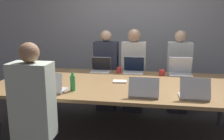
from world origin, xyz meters
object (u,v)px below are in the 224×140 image
(laptop_near_right, at_px, (194,93))
(laptop_far_center, at_px, (134,68))
(person_near_left, at_px, (34,115))
(laptop_far_midleft, at_px, (101,68))
(laptop_near_midright, at_px, (144,91))
(person_far_midleft, at_px, (106,72))
(laptop_near_left, at_px, (51,86))
(cup_far_center, at_px, (119,70))
(bottle_near_left, at_px, (73,83))
(laptop_far_right, at_px, (180,70))
(cup_far_right, at_px, (162,72))
(person_far_center, at_px, (133,72))
(stapler, at_px, (148,85))
(person_far_right, at_px, (178,74))

(laptop_near_right, height_order, laptop_far_center, laptop_far_center)
(person_near_left, distance_m, laptop_far_midleft, 1.70)
(laptop_near_midright, distance_m, person_far_midleft, 1.64)
(laptop_near_right, distance_m, laptop_near_left, 1.63)
(cup_far_center, bearing_deg, person_near_left, -111.13)
(cup_far_center, xyz_separation_m, bottle_near_left, (-0.42, -1.02, 0.05))
(laptop_far_right, relative_size, person_far_midleft, 0.25)
(cup_far_center, relative_size, person_near_left, 0.07)
(laptop_near_right, relative_size, laptop_far_right, 0.91)
(laptop_far_right, relative_size, person_near_left, 0.25)
(cup_far_right, relative_size, bottle_near_left, 0.40)
(laptop_near_right, distance_m, laptop_near_midright, 0.54)
(person_far_center, height_order, bottle_near_left, person_far_center)
(cup_far_center, relative_size, laptop_far_midleft, 0.30)
(person_near_left, xyz_separation_m, stapler, (1.10, 0.94, 0.11))
(laptop_near_right, bearing_deg, laptop_far_center, -56.88)
(laptop_near_right, height_order, bottle_near_left, laptop_near_right)
(cup_far_center, height_order, laptop_far_midleft, laptop_far_midleft)
(person_far_center, bearing_deg, person_far_midleft, -178.04)
(person_far_right, distance_m, laptop_far_center, 0.86)
(person_far_right, height_order, laptop_near_left, person_far_right)
(laptop_near_left, xyz_separation_m, bottle_near_left, (0.23, 0.11, 0.03))
(laptop_near_midright, height_order, person_near_left, person_near_left)
(stapler, bearing_deg, person_near_left, -159.29)
(laptop_far_right, bearing_deg, person_far_midleft, 165.05)
(cup_far_right, relative_size, person_near_left, 0.06)
(laptop_near_midright, relative_size, person_far_midleft, 0.24)
(person_far_right, bearing_deg, person_far_center, -173.86)
(person_far_right, relative_size, cup_far_center, 15.34)
(laptop_far_right, bearing_deg, laptop_near_midright, -113.81)
(laptop_near_right, bearing_deg, person_far_center, -62.40)
(bottle_near_left, bearing_deg, laptop_far_center, 58.66)
(laptop_far_right, distance_m, cup_far_center, 0.94)
(bottle_near_left, relative_size, laptop_far_midleft, 0.73)
(person_far_right, relative_size, laptop_far_midleft, 4.57)
(person_far_center, xyz_separation_m, laptop_far_midleft, (-0.50, -0.35, 0.13))
(bottle_near_left, bearing_deg, laptop_near_right, -3.12)
(person_far_center, bearing_deg, bottle_near_left, -113.93)
(laptop_far_center, bearing_deg, person_far_midleft, 147.46)
(person_far_right, relative_size, person_far_center, 0.98)
(laptop_near_midright, distance_m, person_far_center, 1.52)
(laptop_far_right, xyz_separation_m, bottle_near_left, (-1.36, -1.06, 0.02))
(person_far_right, bearing_deg, person_near_left, -127.25)
(laptop_near_midright, xyz_separation_m, person_far_midleft, (-0.70, 1.48, -0.15))
(stapler, bearing_deg, person_far_right, 47.52)
(person_far_center, xyz_separation_m, laptop_near_left, (-0.85, -1.51, 0.14))
(cup_far_right, xyz_separation_m, person_far_midleft, (-0.93, 0.40, -0.13))
(cup_far_center, height_order, bottle_near_left, bottle_near_left)
(bottle_near_left, height_order, person_far_midleft, person_far_midleft)
(person_far_right, height_order, laptop_far_midleft, person_far_right)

